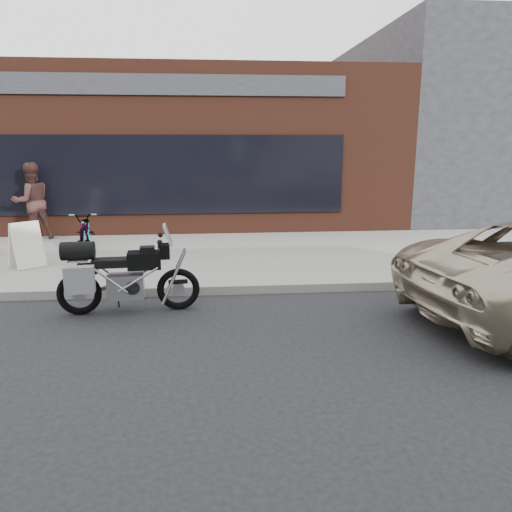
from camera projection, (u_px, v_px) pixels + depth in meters
name	position (u px, v px, depth m)	size (l,w,h in m)	color
ground	(268.00, 425.00, 4.56)	(120.00, 120.00, 0.00)	black
near_sidewalk	(232.00, 252.00, 11.33)	(44.00, 6.00, 0.15)	gray
storefront	(165.00, 150.00, 17.45)	(14.00, 10.07, 4.50)	#4C2418
neighbour_building	(494.00, 129.00, 18.37)	(10.00, 10.00, 6.00)	#27272C
motorcycle	(119.00, 276.00, 7.43)	(2.12, 0.78, 1.34)	black
bicycle_front	(86.00, 230.00, 11.28)	(0.57, 1.63, 0.86)	gray
sandwich_sign	(26.00, 244.00, 9.64)	(0.74, 0.74, 0.88)	white
cafe_patron_left	(32.00, 201.00, 12.22)	(0.92, 0.72, 1.89)	#432723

